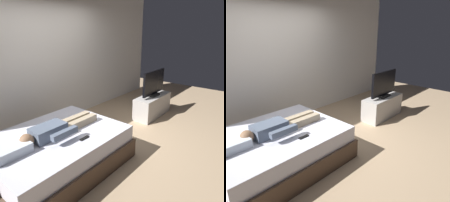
{
  "view_description": "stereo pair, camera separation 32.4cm",
  "coord_description": "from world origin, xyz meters",
  "views": [
    {
      "loc": [
        -2.54,
        -2.15,
        2.0
      ],
      "look_at": [
        0.38,
        0.2,
        0.69
      ],
      "focal_mm": 33.77,
      "sensor_mm": 36.0,
      "label": 1
    },
    {
      "loc": [
        -2.32,
        -2.39,
        2.0
      ],
      "look_at": [
        0.38,
        0.2,
        0.69
      ],
      "focal_mm": 33.77,
      "sensor_mm": 36.0,
      "label": 2
    }
  ],
  "objects": [
    {
      "name": "ground_plane",
      "position": [
        0.0,
        0.0,
        0.0
      ],
      "size": [
        10.0,
        10.0,
        0.0
      ],
      "primitive_type": "plane",
      "color": "tan"
    },
    {
      "name": "back_wall",
      "position": [
        0.4,
        1.61,
        1.4
      ],
      "size": [
        6.4,
        0.1,
        2.8
      ],
      "primitive_type": "cube",
      "color": "silver",
      "rests_on": "ground"
    },
    {
      "name": "bed",
      "position": [
        -0.95,
        0.2,
        0.26
      ],
      "size": [
        1.98,
        1.53,
        0.54
      ],
      "color": "brown",
      "rests_on": "ground"
    },
    {
      "name": "pillow",
      "position": [
        -1.62,
        0.2,
        0.6
      ],
      "size": [
        0.48,
        0.34,
        0.12
      ],
      "primitive_type": "cube",
      "color": "white",
      "rests_on": "bed"
    },
    {
      "name": "person",
      "position": [
        -0.92,
        0.18,
        0.62
      ],
      "size": [
        1.26,
        0.46,
        0.18
      ],
      "color": "slate",
      "rests_on": "bed"
    },
    {
      "name": "remote",
      "position": [
        -0.77,
        -0.23,
        0.55
      ],
      "size": [
        0.15,
        0.04,
        0.02
      ],
      "primitive_type": "cube",
      "color": "black",
      "rests_on": "bed"
    },
    {
      "name": "tv_stand",
      "position": [
        1.7,
        0.04,
        0.25
      ],
      "size": [
        1.1,
        0.4,
        0.5
      ],
      "primitive_type": "cube",
      "color": "#B7B2AD",
      "rests_on": "ground"
    },
    {
      "name": "tv",
      "position": [
        1.7,
        0.04,
        0.78
      ],
      "size": [
        0.88,
        0.2,
        0.59
      ],
      "color": "black",
      "rests_on": "tv_stand"
    }
  ]
}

